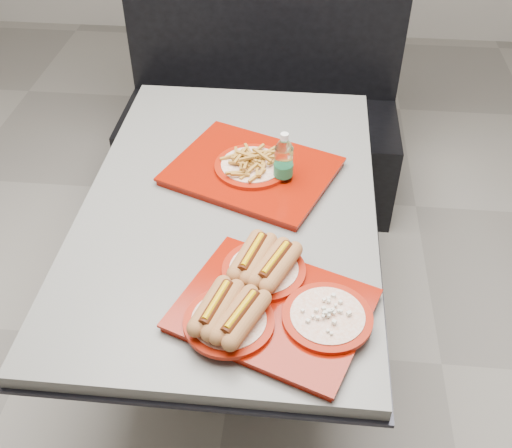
# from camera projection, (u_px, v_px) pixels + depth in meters

# --- Properties ---
(ground) EXTENTS (6.00, 6.00, 0.00)m
(ground) POSITION_uv_depth(u_px,v_px,m) (235.00, 348.00, 2.36)
(ground) COLOR gray
(ground) RESTS_ON ground
(diner_table) EXTENTS (0.92, 1.42, 0.75)m
(diner_table) POSITION_uv_depth(u_px,v_px,m) (231.00, 238.00, 1.97)
(diner_table) COLOR black
(diner_table) RESTS_ON ground
(booth_bench) EXTENTS (1.30, 0.57, 1.35)m
(booth_bench) POSITION_uv_depth(u_px,v_px,m) (261.00, 115.00, 2.91)
(booth_bench) COLOR black
(booth_bench) RESTS_ON ground
(tray_near) EXTENTS (0.56, 0.50, 0.10)m
(tray_near) POSITION_uv_depth(u_px,v_px,m) (267.00, 300.00, 1.50)
(tray_near) COLOR maroon
(tray_near) RESTS_ON diner_table
(tray_far) EXTENTS (0.61, 0.55, 0.10)m
(tray_far) POSITION_uv_depth(u_px,v_px,m) (252.00, 168.00, 1.94)
(tray_far) COLOR maroon
(tray_far) RESTS_ON diner_table
(water_bottle) EXTENTS (0.06, 0.06, 0.19)m
(water_bottle) POSITION_uv_depth(u_px,v_px,m) (284.00, 164.00, 1.86)
(water_bottle) COLOR silver
(water_bottle) RESTS_ON diner_table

